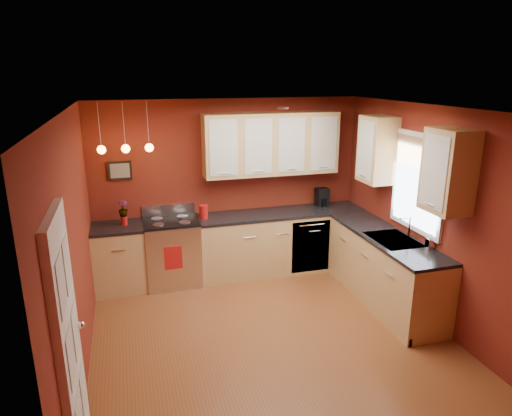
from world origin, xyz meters
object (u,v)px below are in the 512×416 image
object	(u,v)px
red_canister	(204,212)
coffee_maker	(322,198)
sink	(393,241)
gas_range	(172,252)
soap_pump	(430,241)

from	to	relation	value
red_canister	coffee_maker	xyz separation A→B (m)	(1.90, 0.15, 0.03)
sink	red_canister	size ratio (longest dim) A/B	3.53
red_canister	coffee_maker	bearing A→B (deg)	4.46
gas_range	soap_pump	xyz separation A→B (m)	(2.87, -1.89, 0.55)
gas_range	red_canister	size ratio (longest dim) A/B	5.60
coffee_maker	soap_pump	distance (m)	2.09
sink	soap_pump	size ratio (longest dim) A/B	3.81
gas_range	sink	bearing A→B (deg)	-29.78
sink	soap_pump	bearing A→B (deg)	-57.92
gas_range	coffee_maker	size ratio (longest dim) A/B	3.98
gas_range	sink	world-z (taller)	sink
coffee_maker	gas_range	bearing A→B (deg)	-179.01
red_canister	coffee_maker	size ratio (longest dim) A/B	0.71
gas_range	sink	distance (m)	3.05
soap_pump	sink	bearing A→B (deg)	122.08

